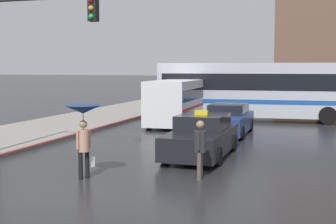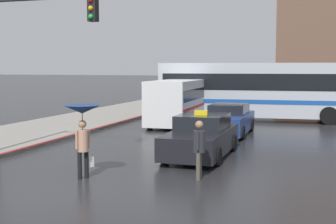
{
  "view_description": "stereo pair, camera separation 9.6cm",
  "coord_description": "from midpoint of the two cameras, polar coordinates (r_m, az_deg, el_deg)",
  "views": [
    {
      "loc": [
        5.9,
        -9.46,
        3.06
      ],
      "look_at": [
        0.65,
        6.93,
        1.4
      ],
      "focal_mm": 50.0,
      "sensor_mm": 36.0,
      "label": 1
    },
    {
      "loc": [
        5.99,
        -9.43,
        3.06
      ],
      "look_at": [
        0.65,
        6.93,
        1.4
      ],
      "focal_mm": 50.0,
      "sensor_mm": 36.0,
      "label": 2
    }
  ],
  "objects": [
    {
      "name": "pedestrian_man",
      "position": [
        12.76,
        4.02,
        -4.01
      ],
      "size": [
        0.35,
        0.49,
        1.61
      ],
      "rotation": [
        0.0,
        0.0,
        -1.5
      ],
      "color": "#4C473D",
      "rests_on": "ground_plane"
    },
    {
      "name": "sedan_red",
      "position": [
        21.42,
        7.48,
        -1.01
      ],
      "size": [
        1.91,
        4.35,
        1.36
      ],
      "rotation": [
        0.0,
        0.0,
        3.14
      ],
      "color": "navy",
      "rests_on": "ground_plane"
    },
    {
      "name": "pedestrian_with_umbrella",
      "position": [
        12.92,
        -10.18,
        -0.96
      ],
      "size": [
        1.02,
        1.02,
        2.03
      ],
      "rotation": [
        0.0,
        0.0,
        1.08
      ],
      "color": "black",
      "rests_on": "ground_plane"
    },
    {
      "name": "taxi",
      "position": [
        16.06,
        4.27,
        -3.09
      ],
      "size": [
        1.91,
        4.42,
        1.59
      ],
      "rotation": [
        0.0,
        0.0,
        3.14
      ],
      "color": "black",
      "rests_on": "ground_plane"
    },
    {
      "name": "city_bus",
      "position": [
        27.29,
        10.86,
        2.82
      ],
      "size": [
        11.2,
        3.33,
        3.28
      ],
      "rotation": [
        0.0,
        0.0,
        -1.49
      ],
      "color": "#B2B7C1",
      "rests_on": "ground_plane"
    },
    {
      "name": "ambulance_van",
      "position": [
        24.39,
        1.11,
        1.41
      ],
      "size": [
        2.22,
        5.18,
        2.37
      ],
      "rotation": [
        0.0,
        0.0,
        3.17
      ],
      "color": "silver",
      "rests_on": "ground_plane"
    },
    {
      "name": "ground_plane",
      "position": [
        11.57,
        -13.8,
        -9.99
      ],
      "size": [
        300.0,
        300.0,
        0.0
      ],
      "primitive_type": "plane",
      "color": "#262628"
    },
    {
      "name": "traffic_light",
      "position": [
        16.36,
        -15.93,
        8.33
      ],
      "size": [
        4.05,
        0.38,
        5.6
      ],
      "color": "black",
      "rests_on": "ground_plane"
    }
  ]
}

